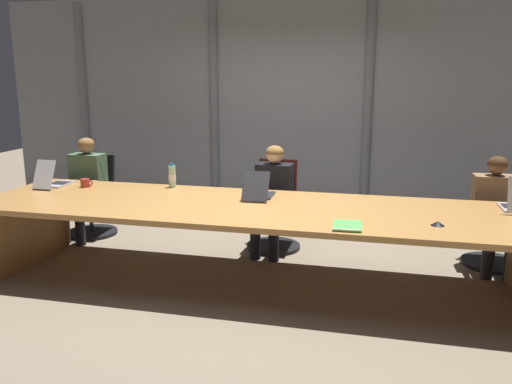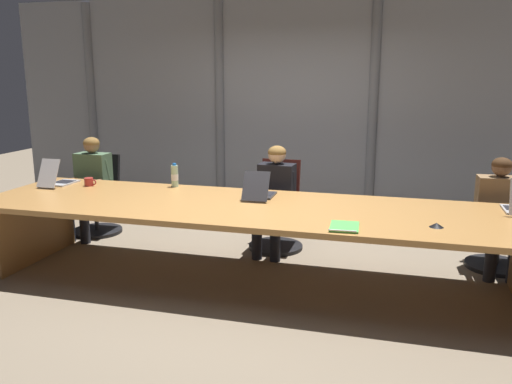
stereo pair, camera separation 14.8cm
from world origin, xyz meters
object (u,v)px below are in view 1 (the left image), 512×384
at_px(person_left_mid, 272,193).
at_px(coffee_mug_near, 85,183).
at_px(office_chair_left_mid, 274,216).
at_px(water_bottle_primary, 172,177).
at_px(laptop_left_end, 54,181).
at_px(person_center, 496,207).
at_px(person_left_end, 85,182).
at_px(office_chair_center, 494,232).
at_px(conference_mic_left_side, 438,223).
at_px(office_chair_left_end, 93,205).
at_px(laptop_left_mid, 259,192).
at_px(spiral_notepad, 347,226).

height_order(person_left_mid, coffee_mug_near, person_left_mid).
distance_m(office_chair_left_mid, water_bottle_primary, 1.22).
height_order(laptop_left_end, person_center, person_center).
bearing_deg(water_bottle_primary, person_left_end, 165.20).
xyz_separation_m(office_chair_left_mid, coffee_mug_near, (-1.90, -0.69, 0.42)).
relative_size(laptop_left_end, person_left_end, 0.40).
height_order(office_chair_center, conference_mic_left_side, office_chair_center).
xyz_separation_m(office_chair_center, person_center, (-0.04, -0.15, 0.30)).
xyz_separation_m(office_chair_left_end, office_chair_left_mid, (2.26, 0.00, 0.01)).
xyz_separation_m(laptop_left_mid, water_bottle_primary, (-1.00, 0.25, 0.06)).
bearing_deg(coffee_mug_near, person_center, 7.29).
xyz_separation_m(laptop_left_end, office_chair_left_mid, (2.24, 0.74, -0.44)).
distance_m(laptop_left_mid, office_chair_left_end, 2.41).
relative_size(person_center, water_bottle_primary, 4.47).
bearing_deg(person_left_mid, person_left_end, -86.43).
height_order(office_chair_center, coffee_mug_near, office_chair_center).
bearing_deg(spiral_notepad, office_chair_left_mid, 116.72).
height_order(laptop_left_end, laptop_left_mid, laptop_left_end).
bearing_deg(water_bottle_primary, conference_mic_left_side, -18.36).
relative_size(office_chair_left_mid, water_bottle_primary, 3.87).
distance_m(office_chair_left_end, office_chair_center, 4.53).
bearing_deg(office_chair_left_end, person_center, 86.43).
xyz_separation_m(office_chair_left_end, person_left_mid, (2.26, -0.16, 0.31)).
distance_m(office_chair_center, spiral_notepad, 2.11).
bearing_deg(office_chair_left_end, office_chair_center, 88.41).
height_order(office_chair_left_mid, person_left_mid, person_left_mid).
distance_m(person_left_end, person_center, 4.48).
xyz_separation_m(person_left_end, water_bottle_primary, (1.24, -0.33, 0.19)).
relative_size(laptop_left_mid, spiral_notepad, 1.47).
distance_m(person_left_mid, conference_mic_left_side, 1.98).
xyz_separation_m(laptop_left_end, coffee_mug_near, (0.34, 0.05, -0.01)).
bearing_deg(person_center, person_left_mid, -93.19).
bearing_deg(office_chair_left_mid, office_chair_center, 89.90).
relative_size(office_chair_left_mid, spiral_notepad, 3.06).
bearing_deg(water_bottle_primary, person_left_mid, 17.87).
xyz_separation_m(person_center, spiral_notepad, (-1.34, -1.39, 0.11)).
height_order(office_chair_center, spiral_notepad, office_chair_center).
bearing_deg(person_left_end, person_center, 92.00).
height_order(office_chair_left_end, water_bottle_primary, water_bottle_primary).
bearing_deg(water_bottle_primary, person_center, 5.72).
bearing_deg(water_bottle_primary, laptop_left_end, -168.32).
height_order(office_chair_center, person_center, person_center).
bearing_deg(person_left_mid, laptop_left_mid, 2.68).
bearing_deg(person_left_mid, water_bottle_primary, -68.50).
bearing_deg(water_bottle_primary, spiral_notepad, -29.37).
bearing_deg(spiral_notepad, conference_mic_left_side, 13.61).
height_order(laptop_left_mid, person_left_end, person_left_end).
height_order(laptop_left_mid, water_bottle_primary, laptop_left_mid).
bearing_deg(coffee_mug_near, person_left_end, 122.63).
distance_m(laptop_left_mid, office_chair_center, 2.44).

